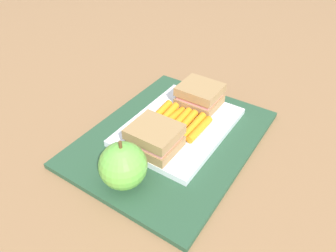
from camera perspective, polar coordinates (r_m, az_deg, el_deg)
ground_plane at (r=0.59m, az=0.67°, el=-2.55°), size 2.40×2.40×0.00m
lunchbag_mat at (r=0.59m, az=0.67°, el=-2.18°), size 0.36×0.28×0.01m
food_tray at (r=0.60m, az=1.98°, el=-0.08°), size 0.23×0.17×0.01m
sandwich_half_left at (r=0.64m, az=5.77°, el=5.55°), size 0.07×0.08×0.04m
sandwich_half_right at (r=0.53m, az=-2.42°, el=-2.11°), size 0.07×0.08×0.04m
carrot_sticks_bundle at (r=0.59m, az=1.97°, el=0.90°), size 0.08×0.10×0.02m
apple at (r=0.48m, az=-8.49°, el=-6.92°), size 0.07×0.07×0.09m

